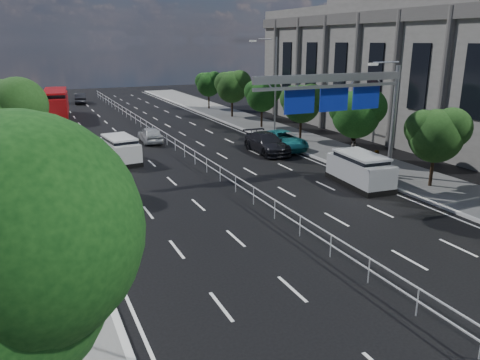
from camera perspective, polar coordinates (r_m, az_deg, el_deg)
ground at (r=19.02m, az=13.75°, el=-11.01°), size 160.00×160.00×0.00m
sidewalk_near at (r=15.57m, az=-23.98°, el=-18.53°), size 5.00×140.00×0.14m
kerb_near at (r=15.67m, az=-14.44°, el=-17.25°), size 0.25×140.00×0.15m
median_fence at (r=37.98m, az=-7.59°, el=4.10°), size 0.05×85.00×1.02m
toilet_sign at (r=14.18m, az=-23.13°, el=-8.64°), size 1.62×0.18×4.34m
overhead_gantry at (r=29.15m, az=12.76°, el=10.20°), size 10.24×0.38×7.45m
streetlight_far at (r=44.58m, az=4.02°, el=12.14°), size 2.78×2.40×9.00m
civic_hall at (r=49.25m, az=20.39°, el=12.83°), size 14.40×36.00×14.35m
near_tree_back at (r=31.22m, az=-26.77°, el=7.40°), size 4.84×4.51×6.69m
far_tree_c at (r=30.25m, az=22.89°, el=5.34°), size 3.52×3.28×4.94m
far_tree_d at (r=35.61m, az=14.07°, el=8.10°), size 3.85×3.59×5.34m
far_tree_e at (r=41.68m, az=7.57°, el=9.44°), size 3.63×3.38×5.13m
far_tree_f at (r=48.15m, az=2.75°, el=10.44°), size 3.52×3.28×5.02m
far_tree_g at (r=54.85m, az=-0.93°, el=11.49°), size 3.96×3.69×5.45m
far_tree_h at (r=61.78m, az=-3.82°, el=11.73°), size 3.41×3.18×4.91m
white_minivan at (r=35.72m, az=-14.41°, el=3.62°), size 2.40×4.64×1.94m
red_bus at (r=58.94m, az=-21.50°, el=8.68°), size 3.66×10.99×3.22m
near_car_silver at (r=42.28m, az=-10.90°, el=5.47°), size 1.74×4.14×1.40m
near_car_dark at (r=71.90m, az=-18.87°, el=9.41°), size 2.03×4.49×1.43m
silver_minivan at (r=29.91m, az=14.42°, el=1.21°), size 2.45×4.99×2.01m
parked_car_teal at (r=39.06m, az=5.20°, el=4.87°), size 2.54×5.44×1.51m
parked_car_dark at (r=37.67m, az=3.28°, el=4.52°), size 2.35×5.47×1.57m
pedestrian_a at (r=31.88m, az=16.14°, el=2.03°), size 0.70×0.54×1.70m
pedestrian_b at (r=35.80m, az=13.50°, el=3.75°), size 0.85×0.69×1.66m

